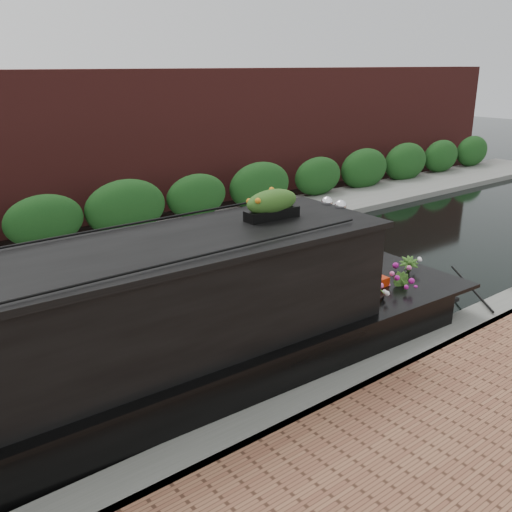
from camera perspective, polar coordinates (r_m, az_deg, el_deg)
ground at (r=9.54m, az=-10.75°, el=-7.37°), size 80.00×80.00×0.00m
near_bank_coping at (r=7.15m, az=2.39°, el=-16.69°), size 40.00×0.60×0.50m
far_bank_path at (r=13.16m, az=-19.41°, el=-0.73°), size 40.00×2.40×0.34m
far_hedge at (r=13.98m, az=-20.67°, el=0.25°), size 40.00×1.10×2.80m
far_brick_wall at (r=15.92m, az=-23.08°, el=2.12°), size 40.00×1.00×8.00m
narrowboat at (r=6.90m, az=-17.41°, el=-10.98°), size 11.87×2.55×2.76m
rope_fender at (r=10.80m, az=15.64°, el=-3.64°), size 0.32×0.33×0.32m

